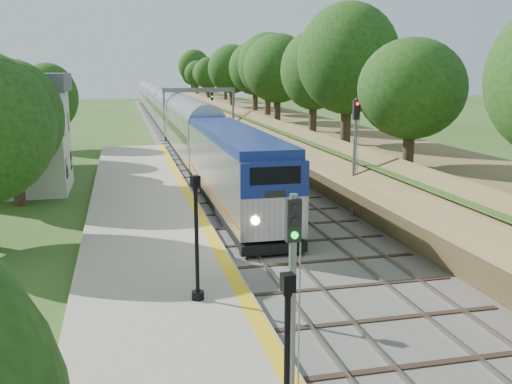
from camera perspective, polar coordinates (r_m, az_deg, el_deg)
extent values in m
cube|color=#4C4944|center=(72.07, -6.57, 5.55)|extent=(9.50, 170.00, 0.12)
cube|color=gray|center=(71.79, -8.74, 5.57)|extent=(0.08, 170.00, 0.16)
cube|color=gray|center=(71.92, -7.59, 5.62)|extent=(0.08, 170.00, 0.16)
cube|color=gray|center=(72.21, -5.56, 5.69)|extent=(0.08, 170.00, 0.16)
cube|color=gray|center=(72.41, -4.43, 5.73)|extent=(0.08, 170.00, 0.16)
cube|color=gray|center=(28.31, -10.54, -4.57)|extent=(6.40, 68.00, 0.38)
cube|color=gold|center=(28.50, -4.81, -3.88)|extent=(0.55, 68.00, 0.01)
cube|color=brown|center=(73.62, 0.81, 6.89)|extent=(9.00, 170.00, 3.00)
cube|color=brown|center=(72.79, -2.19, 6.66)|extent=(4.47, 170.00, 4.54)
cylinder|color=#332316|center=(26.95, 24.14, 2.72)|extent=(0.60, 0.60, 2.62)
cylinder|color=#332316|center=(73.07, -0.34, 9.06)|extent=(0.60, 0.60, 2.62)
sphere|color=#17340E|center=(72.96, -0.34, 11.86)|extent=(5.70, 5.70, 5.70)
cylinder|color=#332316|center=(122.27, -5.65, 10.24)|extent=(0.60, 0.60, 2.62)
sphere|color=#17340E|center=(122.21, -5.69, 11.91)|extent=(5.70, 5.70, 5.70)
cube|color=beige|center=(42.12, -23.77, 4.53)|extent=(8.00, 6.00, 6.80)
cube|color=#505458|center=(41.85, -24.25, 9.96)|extent=(8.60, 6.60, 1.20)
cube|color=black|center=(40.02, -18.39, 2.27)|extent=(0.05, 1.10, 1.30)
cube|color=black|center=(43.56, -17.99, 3.06)|extent=(0.05, 1.10, 1.30)
cube|color=black|center=(39.67, -18.66, 6.26)|extent=(0.05, 1.10, 1.30)
cube|color=black|center=(43.24, -18.23, 6.72)|extent=(0.05, 1.10, 1.30)
cylinder|color=slate|center=(66.49, -9.14, 7.56)|extent=(0.24, 0.24, 6.20)
cylinder|color=slate|center=(67.54, -2.30, 7.77)|extent=(0.24, 0.24, 6.20)
cube|color=slate|center=(66.74, -5.75, 10.12)|extent=(8.40, 0.25, 0.50)
cube|color=black|center=(66.34, -7.89, 9.41)|extent=(0.30, 0.20, 0.90)
cube|color=black|center=(66.84, -4.43, 9.50)|extent=(0.30, 0.20, 0.90)
cylinder|color=#332316|center=(38.21, -21.60, 0.71)|extent=(0.60, 0.60, 2.45)
sphere|color=#17340E|center=(37.74, -21.99, 5.67)|extent=(5.32, 5.32, 5.32)
cylinder|color=#332316|center=(53.89, -19.25, 3.99)|extent=(0.60, 0.60, 2.45)
sphere|color=#17340E|center=(53.56, -19.50, 7.51)|extent=(5.32, 5.32, 5.32)
cube|color=black|center=(33.82, -2.19, -0.93)|extent=(2.82, 17.67, 0.61)
cube|color=#B7BAC1|center=(33.42, -2.22, 2.49)|extent=(3.07, 18.40, 3.48)
cube|color=navy|center=(33.14, -2.24, 5.83)|extent=(2.94, 17.67, 0.45)
cube|color=navy|center=(24.39, 1.93, 1.20)|extent=(3.04, 0.10, 1.53)
cube|color=black|center=(24.31, 1.96, 1.66)|extent=(2.25, 0.06, 0.77)
cube|color=maroon|center=(33.63, -2.20, 0.51)|extent=(3.09, 18.04, 0.10)
cube|color=#B7BAC1|center=(53.08, -6.38, 5.62)|extent=(3.07, 20.45, 3.99)
cube|color=#B7BAC1|center=(73.93, -8.38, 7.39)|extent=(3.07, 20.45, 3.99)
cube|color=#B7BAC1|center=(94.86, -9.50, 8.37)|extent=(3.07, 20.45, 3.99)
cube|color=#B7BAC1|center=(115.84, -10.22, 9.00)|extent=(3.07, 20.45, 3.99)
cube|color=#B7BAC1|center=(136.84, -10.73, 9.43)|extent=(3.07, 20.45, 3.99)
cylinder|color=black|center=(12.00, 3.10, -17.66)|extent=(0.13, 0.13, 3.50)
cube|color=black|center=(11.17, 3.21, -9.03)|extent=(0.27, 0.27, 0.36)
cube|color=silver|center=(11.17, 3.21, -9.03)|extent=(0.19, 0.19, 0.27)
cylinder|color=black|center=(20.29, -5.83, -10.23)|extent=(0.43, 0.43, 0.30)
cylinder|color=black|center=(19.64, -5.95, -5.02)|extent=(0.14, 0.14, 3.85)
cube|color=black|center=(19.12, -6.09, 1.07)|extent=(0.34, 0.34, 0.40)
cube|color=silver|center=(19.12, -6.09, 1.07)|extent=(0.24, 0.24, 0.30)
cylinder|color=slate|center=(12.58, 3.61, -12.17)|extent=(0.17, 0.17, 5.34)
cube|color=black|center=(11.87, 3.74, -2.80)|extent=(0.31, 0.20, 0.92)
cylinder|color=#0CE526|center=(11.76, 3.91, -2.95)|extent=(0.15, 0.06, 0.15)
cylinder|color=slate|center=(32.10, 9.82, 3.35)|extent=(0.19, 0.19, 6.60)
cube|color=black|center=(31.82, 9.99, 8.09)|extent=(0.36, 0.23, 1.06)
cylinder|color=#FF0C0C|center=(31.69, 10.09, 8.07)|extent=(0.17, 0.06, 0.17)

